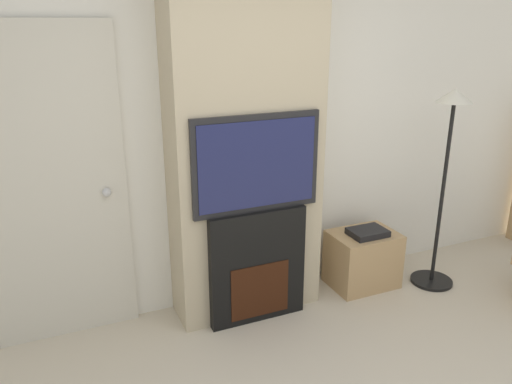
{
  "coord_description": "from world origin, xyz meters",
  "views": [
    {
      "loc": [
        -1.28,
        -1.29,
        2.07
      ],
      "look_at": [
        0.0,
        1.63,
        0.97
      ],
      "focal_mm": 35.0,
      "sensor_mm": 36.0,
      "label": 1
    }
  ],
  "objects_px": {
    "television": "(256,164)",
    "media_stand": "(363,258)",
    "fireplace": "(256,266)",
    "floor_lamp": "(447,159)"
  },
  "relations": [
    {
      "from": "television",
      "to": "media_stand",
      "type": "xyz_separation_m",
      "value": [
        0.99,
        0.09,
        -0.93
      ]
    },
    {
      "from": "fireplace",
      "to": "floor_lamp",
      "type": "bearing_deg",
      "value": -4.43
    },
    {
      "from": "fireplace",
      "to": "media_stand",
      "type": "bearing_deg",
      "value": 5.26
    },
    {
      "from": "television",
      "to": "fireplace",
      "type": "bearing_deg",
      "value": 90.0
    },
    {
      "from": "fireplace",
      "to": "media_stand",
      "type": "distance_m",
      "value": 1.01
    },
    {
      "from": "television",
      "to": "floor_lamp",
      "type": "distance_m",
      "value": 1.55
    },
    {
      "from": "floor_lamp",
      "to": "media_stand",
      "type": "relative_size",
      "value": 3.02
    },
    {
      "from": "fireplace",
      "to": "floor_lamp",
      "type": "distance_m",
      "value": 1.68
    },
    {
      "from": "floor_lamp",
      "to": "media_stand",
      "type": "height_order",
      "value": "floor_lamp"
    },
    {
      "from": "media_stand",
      "to": "fireplace",
      "type": "bearing_deg",
      "value": -174.74
    }
  ]
}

